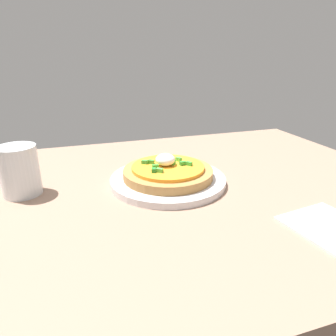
# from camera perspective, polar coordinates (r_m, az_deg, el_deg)

# --- Properties ---
(dining_table) EXTENTS (1.15, 0.73, 0.03)m
(dining_table) POSITION_cam_1_polar(r_m,az_deg,el_deg) (0.62, -3.93, -5.34)
(dining_table) COLOR #967560
(dining_table) RESTS_ON ground
(plate) EXTENTS (0.24, 0.24, 0.01)m
(plate) POSITION_cam_1_polar(r_m,az_deg,el_deg) (0.64, 0.00, -2.24)
(plate) COLOR silver
(plate) RESTS_ON dining_table
(pizza) EXTENTS (0.19, 0.19, 0.05)m
(pizza) POSITION_cam_1_polar(r_m,az_deg,el_deg) (0.64, -0.03, -0.59)
(pizza) COLOR #AD7C43
(pizza) RESTS_ON plate
(cup_near) EXTENTS (0.07, 0.07, 0.10)m
(cup_near) POSITION_cam_1_polar(r_m,az_deg,el_deg) (0.65, -25.89, -0.92)
(cup_near) COLOR silver
(cup_near) RESTS_ON dining_table
(napkin) EXTENTS (0.13, 0.13, 0.00)m
(napkin) POSITION_cam_1_polar(r_m,az_deg,el_deg) (0.55, 27.76, -9.62)
(napkin) COLOR white
(napkin) RESTS_ON dining_table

